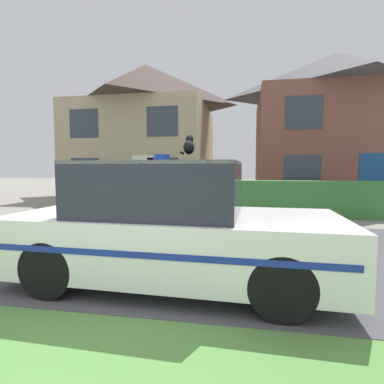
# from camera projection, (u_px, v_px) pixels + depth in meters

# --- Properties ---
(ground_plane) EXTENTS (80.00, 80.00, 0.00)m
(ground_plane) POSITION_uv_depth(u_px,v_px,m) (48.00, 378.00, 2.19)
(ground_plane) COLOR gray
(road_strip) EXTENTS (28.00, 5.31, 0.01)m
(road_strip) POSITION_uv_depth(u_px,v_px,m) (170.00, 248.00, 5.73)
(road_strip) COLOR #4C4C51
(road_strip) RESTS_ON ground
(garden_hedge) EXTENTS (10.09, 0.63, 1.14)m
(garden_hedge) POSITION_uv_depth(u_px,v_px,m) (217.00, 197.00, 9.86)
(garden_hedge) COLOR #3D7F38
(garden_hedge) RESTS_ON ground
(police_car) EXTENTS (4.30, 1.94, 1.70)m
(police_car) POSITION_uv_depth(u_px,v_px,m) (171.00, 226.00, 4.00)
(police_car) COLOR black
(police_car) RESTS_ON road_strip
(cat) EXTENTS (0.17, 0.31, 0.27)m
(cat) POSITION_uv_depth(u_px,v_px,m) (189.00, 146.00, 3.90)
(cat) COLOR black
(cat) RESTS_ON police_car
(house_left) EXTENTS (7.06, 6.98, 7.18)m
(house_left) POSITION_uv_depth(u_px,v_px,m) (146.00, 130.00, 16.55)
(house_left) COLOR tan
(house_left) RESTS_ON ground
(house_right) EXTENTS (7.50, 6.59, 7.00)m
(house_right) POSITION_uv_depth(u_px,v_px,m) (334.00, 126.00, 14.40)
(house_right) COLOR brown
(house_right) RESTS_ON ground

